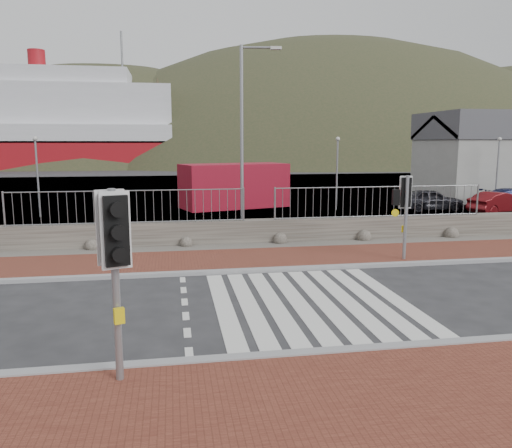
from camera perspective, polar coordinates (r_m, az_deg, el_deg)
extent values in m
plane|color=#28282B|center=(12.26, 6.24, -8.86)|extent=(220.00, 220.00, 0.00)
cube|color=brown|center=(7.94, 16.70, -19.47)|extent=(40.00, 4.00, 0.08)
cube|color=brown|center=(16.46, 1.97, -3.94)|extent=(40.00, 3.00, 0.08)
cube|color=gray|center=(9.58, 11.27, -14.00)|extent=(40.00, 0.25, 0.12)
cube|color=gray|center=(15.03, 3.12, -5.19)|extent=(40.00, 0.25, 0.12)
cube|color=silver|center=(11.88, -3.69, -9.40)|extent=(0.42, 5.60, 0.01)
cube|color=silver|center=(11.95, -0.79, -9.26)|extent=(0.42, 5.60, 0.01)
cube|color=silver|center=(12.05, 2.06, -9.10)|extent=(0.42, 5.60, 0.01)
cube|color=silver|center=(12.18, 4.86, -8.93)|extent=(0.42, 5.60, 0.01)
cube|color=silver|center=(12.34, 7.59, -8.74)|extent=(0.42, 5.60, 0.01)
cube|color=silver|center=(12.52, 10.25, -8.53)|extent=(0.42, 5.60, 0.01)
cube|color=silver|center=(12.73, 12.82, -8.32)|extent=(0.42, 5.60, 0.01)
cube|color=silver|center=(12.97, 15.29, -8.09)|extent=(0.42, 5.60, 0.01)
cube|color=#59544C|center=(18.38, 0.72, -2.56)|extent=(40.00, 1.50, 0.06)
cube|color=#4C463F|center=(19.07, 0.29, -0.84)|extent=(40.00, 0.60, 0.90)
cylinder|color=gray|center=(18.49, -14.47, 3.71)|extent=(8.40, 0.04, 0.04)
cylinder|color=gray|center=(19.37, -26.87, 1.45)|extent=(0.07, 0.07, 1.20)
cylinder|color=gray|center=(18.67, -1.44, 2.20)|extent=(0.07, 0.07, 1.20)
cylinder|color=gray|center=(20.10, 14.02, 4.15)|extent=(8.40, 0.04, 0.04)
cylinder|color=gray|center=(18.88, 2.17, 2.27)|extent=(0.07, 0.07, 1.20)
cylinder|color=gray|center=(22.17, 23.97, 2.52)|extent=(0.07, 0.07, 1.20)
cube|color=#4C4C4F|center=(39.41, -4.87, 3.72)|extent=(120.00, 40.00, 0.50)
cube|color=#3F4C54|center=(74.26, -7.14, 6.29)|extent=(220.00, 50.00, 0.05)
cube|color=maroon|center=(82.90, -27.21, 7.04)|extent=(50.00, 16.00, 4.00)
cube|color=silver|center=(80.63, -20.64, 12.41)|extent=(30.00, 12.00, 6.00)
cube|color=silver|center=(80.98, -20.81, 15.24)|extent=(18.00, 10.00, 2.50)
cylinder|color=maroon|center=(82.13, -23.77, 16.73)|extent=(2.40, 2.40, 3.00)
cylinder|color=gray|center=(80.47, -15.09, 18.43)|extent=(0.30, 0.30, 6.00)
ellipsoid|color=#2D351F|center=(102.59, -15.97, -4.48)|extent=(106.40, 68.40, 76.00)
ellipsoid|color=#2D351F|center=(108.68, 8.65, -6.72)|extent=(140.00, 90.00, 100.00)
cylinder|color=gray|center=(8.09, -15.71, -7.18)|extent=(0.12, 0.12, 3.13)
cube|color=yellow|center=(8.20, -15.59, -9.80)|extent=(0.18, 0.14, 0.25)
cube|color=black|center=(7.88, -16.01, -0.53)|extent=(0.51, 0.40, 1.17)
sphere|color=#0CE53F|center=(7.94, -15.90, -2.92)|extent=(0.17, 0.17, 0.17)
cylinder|color=gray|center=(16.66, 16.73, 0.56)|extent=(0.11, 0.11, 2.78)
cube|color=yellow|center=(16.71, 16.68, -0.62)|extent=(0.15, 0.10, 0.22)
cube|color=black|center=(16.56, 16.87, 3.45)|extent=(0.42, 0.29, 1.04)
sphere|color=red|center=(16.53, 16.92, 4.48)|extent=(0.15, 0.15, 0.15)
cube|color=black|center=(16.46, 15.70, 2.95)|extent=(0.24, 0.19, 0.50)
cylinder|color=gray|center=(19.48, -1.63, 9.01)|extent=(0.13, 0.13, 7.42)
cylinder|color=gray|center=(19.81, 0.31, 19.53)|extent=(1.30, 0.25, 0.08)
cube|color=beige|center=(19.85, 2.29, 19.45)|extent=(0.44, 0.26, 0.11)
cube|color=maroon|center=(29.63, -2.51, 4.41)|extent=(6.64, 4.26, 2.57)
imported|color=black|center=(29.86, 19.30, 2.64)|extent=(3.69, 1.68, 1.23)
imported|color=#600D11|center=(30.11, 25.95, 2.21)|extent=(3.75, 2.22, 1.17)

